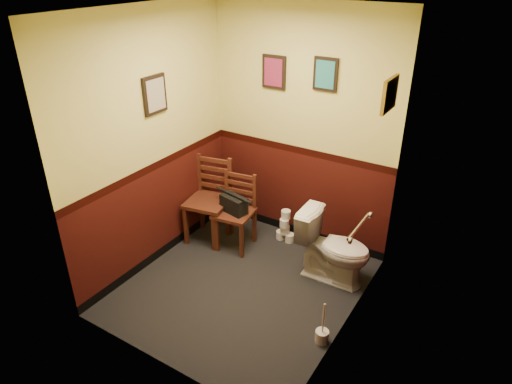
{
  "coord_description": "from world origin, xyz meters",
  "views": [
    {
      "loc": [
        2.1,
        -3.13,
        3.07
      ],
      "look_at": [
        0.0,
        0.25,
        1.0
      ],
      "focal_mm": 32.0,
      "sensor_mm": 36.0,
      "label": 1
    }
  ],
  "objects": [
    {
      "name": "wall_right",
      "position": [
        1.1,
        0.0,
        1.35
      ],
      "size": [
        0.0,
        2.4,
        2.7
      ],
      "primitive_type": "cube",
      "rotation": [
        1.57,
        0.0,
        -1.57
      ],
      "color": "#390F0C",
      "rests_on": "ground"
    },
    {
      "name": "handbag",
      "position": [
        -0.5,
        0.58,
        0.56
      ],
      "size": [
        0.34,
        0.22,
        0.23
      ],
      "rotation": [
        0.0,
        0.0,
        -0.21
      ],
      "color": "black",
      "rests_on": "chair_right"
    },
    {
      "name": "chair_left",
      "position": [
        -0.86,
        0.59,
        0.5
      ],
      "size": [
        0.55,
        0.55,
        1.0
      ],
      "rotation": [
        0.0,
        0.0,
        0.18
      ],
      "color": "#58271A",
      "rests_on": "floor"
    },
    {
      "name": "framed_print_right",
      "position": [
        1.08,
        0.6,
        2.05
      ],
      "size": [
        0.04,
        0.34,
        0.28
      ],
      "color": "olive",
      "rests_on": "wall_right"
    },
    {
      "name": "toilet",
      "position": [
        0.72,
        0.62,
        0.38
      ],
      "size": [
        0.78,
        0.45,
        0.75
      ],
      "primitive_type": "imported",
      "rotation": [
        0.0,
        0.0,
        1.6
      ],
      "color": "white",
      "rests_on": "floor"
    },
    {
      "name": "wall_left",
      "position": [
        -1.1,
        0.0,
        1.35
      ],
      "size": [
        0.0,
        2.4,
        2.7
      ],
      "primitive_type": "cube",
      "rotation": [
        1.57,
        0.0,
        1.57
      ],
      "color": "#390F0C",
      "rests_on": "ground"
    },
    {
      "name": "ceiling",
      "position": [
        0.0,
        0.0,
        2.7
      ],
      "size": [
        2.2,
        2.4,
        0.0
      ],
      "primitive_type": "cube",
      "rotation": [
        3.14,
        0.0,
        0.0
      ],
      "color": "silver",
      "rests_on": "ground"
    },
    {
      "name": "chair_right",
      "position": [
        -0.51,
        0.62,
        0.44
      ],
      "size": [
        0.47,
        0.47,
        0.89
      ],
      "rotation": [
        0.0,
        0.0,
        0.14
      ],
      "color": "#58271A",
      "rests_on": "floor"
    },
    {
      "name": "grab_bar",
      "position": [
        1.07,
        0.25,
        0.95
      ],
      "size": [
        0.05,
        0.56,
        0.06
      ],
      "color": "silver",
      "rests_on": "wall_right"
    },
    {
      "name": "wall_front",
      "position": [
        0.0,
        -1.2,
        1.35
      ],
      "size": [
        2.2,
        0.0,
        2.7
      ],
      "primitive_type": "cube",
      "rotation": [
        -1.57,
        0.0,
        0.0
      ],
      "color": "#390F0C",
      "rests_on": "ground"
    },
    {
      "name": "framed_print_back_b",
      "position": [
        0.25,
        1.18,
        2.0
      ],
      "size": [
        0.26,
        0.04,
        0.34
      ],
      "color": "black",
      "rests_on": "wall_back"
    },
    {
      "name": "toilet_brush",
      "position": [
        1.01,
        -0.27,
        0.07
      ],
      "size": [
        0.12,
        0.12,
        0.43
      ],
      "color": "silver",
      "rests_on": "floor"
    },
    {
      "name": "framed_print_back_a",
      "position": [
        -0.35,
        1.18,
        1.95
      ],
      "size": [
        0.28,
        0.04,
        0.36
      ],
      "color": "black",
      "rests_on": "wall_back"
    },
    {
      "name": "tp_stack",
      "position": [
        -0.05,
        0.99,
        0.17
      ],
      "size": [
        0.23,
        0.14,
        0.41
      ],
      "color": "silver",
      "rests_on": "floor"
    },
    {
      "name": "wall_back",
      "position": [
        0.0,
        1.2,
        1.35
      ],
      "size": [
        2.2,
        0.0,
        2.7
      ],
      "primitive_type": "cube",
      "rotation": [
        1.57,
        0.0,
        0.0
      ],
      "color": "#390F0C",
      "rests_on": "ground"
    },
    {
      "name": "floor",
      "position": [
        0.0,
        0.0,
        0.0
      ],
      "size": [
        2.2,
        2.4,
        0.0
      ],
      "primitive_type": "cube",
      "color": "black",
      "rests_on": "ground"
    },
    {
      "name": "framed_print_left",
      "position": [
        -1.08,
        0.1,
        1.85
      ],
      "size": [
        0.04,
        0.3,
        0.38
      ],
      "color": "black",
      "rests_on": "wall_left"
    }
  ]
}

